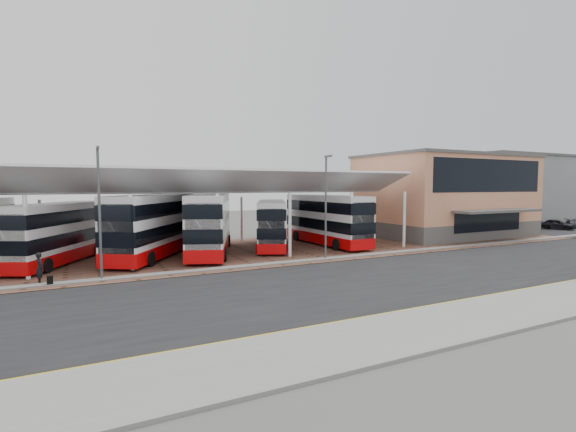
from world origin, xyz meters
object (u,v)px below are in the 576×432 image
terminal (444,195)px  pedestrian (40,268)px  bus_1 (57,234)px  carpark_car_a (557,224)px  bus_4 (271,224)px  bus_5 (327,220)px  bus_3 (210,224)px  bus_2 (153,226)px

terminal → pedestrian: 41.03m
bus_1 → carpark_car_a: 57.22m
bus_4 → bus_5: size_ratio=0.90×
bus_3 → bus_2: bearing=-163.3°
terminal → bus_5: bearing=-177.3°
terminal → carpark_car_a: terminal is taller
bus_2 → terminal: bearing=33.4°
bus_2 → bus_5: bus_2 is taller
terminal → pedestrian: size_ratio=10.08×
bus_1 → bus_4: size_ratio=1.02×
pedestrian → carpark_car_a: 58.03m
bus_1 → bus_3: size_ratio=0.87×
bus_4 → pedestrian: bearing=-134.6°
bus_2 → bus_5: 16.20m
bus_3 → bus_5: (11.67, 0.23, -0.11)m
bus_4 → bus_5: bearing=18.9°
bus_2 → bus_4: bus_2 is taller
terminal → bus_5: terminal is taller
bus_1 → pedestrian: 6.87m
bus_1 → carpark_car_a: bearing=25.6°
terminal → bus_2: size_ratio=1.57×
bus_5 → carpark_car_a: 34.30m
bus_4 → carpark_car_a: (39.84, -2.47, -1.44)m
bus_5 → pedestrian: bearing=-166.0°
bus_2 → carpark_car_a: size_ratio=2.98×
bus_3 → pedestrian: (-11.98, -6.03, -1.56)m
terminal → bus_4: (-22.23, -0.20, -2.47)m
carpark_car_a → terminal: bearing=148.7°
bus_2 → bus_5: bearing=31.8°
pedestrian → bus_4: bearing=-88.0°
terminal → bus_3: size_ratio=1.50×
bus_2 → bus_3: 4.54m
bus_1 → bus_4: 17.32m
bus_4 → pedestrian: 19.32m
bus_3 → bus_4: bus_3 is taller
bus_1 → pedestrian: size_ratio=5.84×
bus_4 → pedestrian: (-18.03, -6.83, -1.22)m
bus_1 → bus_4: bus_1 is taller
bus_2 → carpark_car_a: (50.41, -2.02, -1.79)m
bus_1 → bus_2: (6.74, -0.33, 0.28)m
terminal → bus_1: (-39.54, -0.33, -2.40)m
pedestrian → carpark_car_a: (57.87, 4.36, -0.22)m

